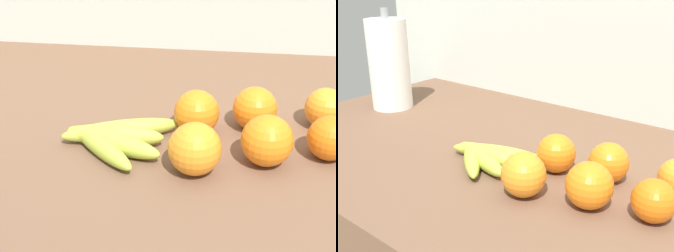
% 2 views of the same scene
% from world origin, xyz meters
% --- Properties ---
extents(banana_bunch, '(0.20, 0.17, 0.04)m').
position_xyz_m(banana_bunch, '(-0.31, -0.07, 0.90)').
color(banana_bunch, '#ACC23F').
rests_on(banana_bunch, counter).
extents(orange_back_right, '(0.08, 0.08, 0.08)m').
position_xyz_m(orange_back_right, '(-0.17, -0.01, 0.93)').
color(orange_back_right, orange).
rests_on(orange_back_right, counter).
extents(orange_back_left, '(0.08, 0.08, 0.08)m').
position_xyz_m(orange_back_left, '(-0.06, -0.09, 0.93)').
color(orange_back_left, orange).
rests_on(orange_back_left, counter).
extents(orange_far_right, '(0.08, 0.08, 0.08)m').
position_xyz_m(orange_far_right, '(-0.07, 0.02, 0.92)').
color(orange_far_right, orange).
rests_on(orange_far_right, counter).
extents(orange_right, '(0.08, 0.08, 0.08)m').
position_xyz_m(orange_right, '(-0.17, -0.13, 0.93)').
color(orange_right, orange).
rests_on(orange_right, counter).
extents(orange_front, '(0.07, 0.07, 0.07)m').
position_xyz_m(orange_front, '(0.04, -0.06, 0.92)').
color(orange_front, orange).
rests_on(orange_front, counter).
extents(paper_towel_roll, '(0.12, 0.12, 0.29)m').
position_xyz_m(paper_towel_roll, '(-0.78, 0.05, 1.02)').
color(paper_towel_roll, white).
rests_on(paper_towel_roll, counter).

